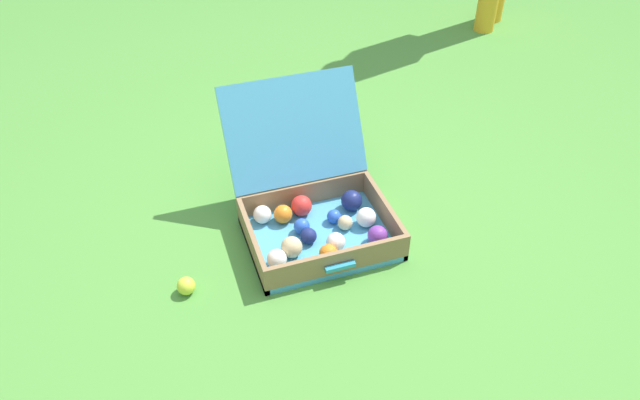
{
  "coord_description": "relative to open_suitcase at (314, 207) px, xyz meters",
  "views": [
    {
      "loc": [
        -0.61,
        -1.59,
        1.61
      ],
      "look_at": [
        -0.07,
        0.02,
        0.2
      ],
      "focal_mm": 34.4,
      "sensor_mm": 36.0,
      "label": 1
    }
  ],
  "objects": [
    {
      "name": "stray_ball_on_grass",
      "position": [
        -0.52,
        -0.18,
        -0.07
      ],
      "size": [
        0.06,
        0.06,
        0.06
      ],
      "primitive_type": "sphere",
      "color": "#CCDB38",
      "rests_on": "ground"
    },
    {
      "name": "open_suitcase",
      "position": [
        0.0,
        0.0,
        0.0
      ],
      "size": [
        0.54,
        0.65,
        0.49
      ],
      "color": "#4799C6",
      "rests_on": "ground"
    },
    {
      "name": "ground_plane",
      "position": [
        0.07,
        -0.1,
        -0.1
      ],
      "size": [
        16.0,
        16.0,
        0.0
      ],
      "primitive_type": "plane",
      "color": "#4C8C38"
    }
  ]
}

